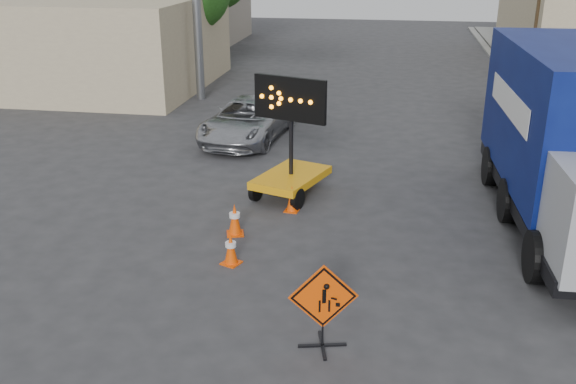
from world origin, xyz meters
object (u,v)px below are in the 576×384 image
(pickup_truck, at_px, (248,120))
(box_truck, at_px, (571,150))
(arrow_board, at_px, (291,170))
(construction_sign, at_px, (323,304))

(pickup_truck, height_order, box_truck, box_truck)
(box_truck, bearing_deg, pickup_truck, 145.21)
(pickup_truck, bearing_deg, arrow_board, -58.80)
(construction_sign, bearing_deg, box_truck, 36.40)
(construction_sign, bearing_deg, arrow_board, 90.36)
(pickup_truck, distance_m, box_truck, 10.61)
(box_truck, bearing_deg, construction_sign, -132.35)
(arrow_board, relative_size, pickup_truck, 0.64)
(arrow_board, bearing_deg, box_truck, 12.31)
(construction_sign, xyz_separation_m, arrow_board, (-1.63, 6.66, -0.10))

